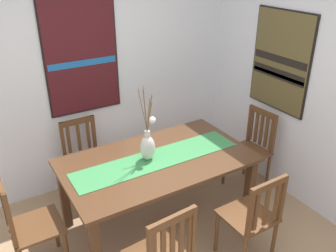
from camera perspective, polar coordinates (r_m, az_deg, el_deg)
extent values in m
cube|color=silver|center=(4.11, -13.04, 8.28)|extent=(6.40, 0.12, 2.70)
cube|color=#51331E|center=(3.47, -1.70, -5.50)|extent=(1.81, 1.04, 0.03)
cube|color=#51331E|center=(3.81, 12.80, -9.91)|extent=(0.08, 0.08, 0.73)
cube|color=#51331E|center=(3.79, -16.15, -10.58)|extent=(0.08, 0.08, 0.73)
cube|color=#51331E|center=(4.37, 4.95, -4.22)|extent=(0.08, 0.08, 0.73)
cube|color=#388447|center=(3.46, -1.70, -5.21)|extent=(1.66, 0.36, 0.01)
ellipsoid|color=silver|center=(3.39, -3.24, -3.52)|extent=(0.15, 0.12, 0.25)
cylinder|color=silver|center=(3.32, -3.31, -1.31)|extent=(0.05, 0.05, 0.06)
cylinder|color=brown|center=(3.18, -4.03, 2.43)|extent=(0.10, 0.04, 0.44)
cylinder|color=brown|center=(3.24, -2.97, 1.41)|extent=(0.05, 0.03, 0.28)
cylinder|color=brown|center=(3.30, -3.10, 1.80)|extent=(0.09, 0.10, 0.28)
cylinder|color=brown|center=(3.17, -3.64, 2.61)|extent=(0.06, 0.06, 0.46)
cylinder|color=brown|center=(3.27, -3.66, 2.45)|extent=(0.03, 0.12, 0.37)
cylinder|color=brown|center=(3.23, -2.95, 2.02)|extent=(0.06, 0.03, 0.35)
sphere|color=white|center=(3.26, -2.49, 0.94)|extent=(0.06, 0.06, 0.06)
cube|color=brown|center=(4.26, 12.53, -4.05)|extent=(0.45, 0.45, 0.03)
cylinder|color=brown|center=(4.17, 12.30, -8.63)|extent=(0.04, 0.04, 0.45)
cylinder|color=brown|center=(4.38, 8.89, -6.52)|extent=(0.04, 0.04, 0.45)
cylinder|color=brown|center=(4.41, 15.55, -6.97)|extent=(0.04, 0.04, 0.45)
cylinder|color=brown|center=(4.60, 12.17, -5.05)|extent=(0.04, 0.04, 0.45)
cube|color=brown|center=(4.18, 16.43, -1.32)|extent=(0.04, 0.04, 0.47)
cube|color=brown|center=(4.38, 12.85, 0.44)|extent=(0.04, 0.04, 0.47)
cube|color=brown|center=(4.19, 14.91, 2.09)|extent=(0.06, 0.38, 0.06)
cube|color=brown|center=(4.20, 16.11, -1.36)|extent=(0.02, 0.04, 0.38)
cube|color=brown|center=(4.24, 15.34, -0.97)|extent=(0.02, 0.04, 0.38)
cube|color=brown|center=(4.28, 14.57, -0.60)|extent=(0.02, 0.04, 0.38)
cube|color=brown|center=(4.33, 13.83, -0.23)|extent=(0.02, 0.04, 0.38)
cube|color=brown|center=(4.37, 13.10, 0.13)|extent=(0.02, 0.04, 0.38)
cube|color=brown|center=(4.10, -12.82, -5.40)|extent=(0.42, 0.42, 0.03)
cylinder|color=brown|center=(4.13, -9.27, -8.72)|extent=(0.04, 0.04, 0.45)
cylinder|color=brown|center=(4.04, -14.03, -10.10)|extent=(0.04, 0.04, 0.45)
cylinder|color=brown|center=(4.42, -11.11, -6.39)|extent=(0.04, 0.04, 0.45)
cylinder|color=brown|center=(4.33, -15.56, -7.61)|extent=(0.04, 0.04, 0.45)
cube|color=brown|center=(4.20, -11.69, -0.99)|extent=(0.04, 0.04, 0.42)
cube|color=brown|center=(4.11, -16.37, -2.16)|extent=(0.04, 0.04, 0.42)
cube|color=brown|center=(4.07, -14.28, 0.68)|extent=(0.38, 0.03, 0.06)
cube|color=brown|center=(4.19, -12.51, -1.38)|extent=(0.04, 0.02, 0.33)
cube|color=brown|center=(4.16, -13.98, -1.76)|extent=(0.04, 0.02, 0.33)
cube|color=brown|center=(4.13, -15.47, -2.13)|extent=(0.04, 0.02, 0.33)
cube|color=brown|center=(2.69, 3.96, -16.86)|extent=(0.04, 0.04, 0.52)
cube|color=brown|center=(2.45, 0.73, -14.65)|extent=(0.38, 0.06, 0.06)
cube|color=brown|center=(2.59, -0.75, -19.37)|extent=(0.04, 0.02, 0.43)
cube|color=brown|center=(2.62, 0.70, -18.69)|extent=(0.04, 0.02, 0.43)
cube|color=brown|center=(2.65, 2.11, -18.01)|extent=(0.04, 0.02, 0.43)
cube|color=brown|center=(2.68, 3.46, -17.34)|extent=(0.04, 0.02, 0.43)
cube|color=brown|center=(3.33, 12.47, -13.75)|extent=(0.43, 0.43, 0.03)
cylinder|color=brown|center=(3.48, 7.73, -16.34)|extent=(0.04, 0.04, 0.45)
cylinder|color=brown|center=(3.68, 12.22, -14.10)|extent=(0.04, 0.04, 0.45)
cylinder|color=brown|center=(3.50, 16.42, -17.11)|extent=(0.04, 0.04, 0.45)
cube|color=brown|center=(2.97, 12.91, -13.33)|extent=(0.04, 0.04, 0.46)
cube|color=brown|center=(3.19, 17.65, -10.84)|extent=(0.04, 0.04, 0.46)
cube|color=brown|center=(2.96, 15.84, -8.98)|extent=(0.38, 0.04, 0.06)
cube|color=brown|center=(3.02, 13.81, -13.07)|extent=(0.04, 0.02, 0.37)
cube|color=brown|center=(3.09, 15.34, -12.27)|extent=(0.04, 0.02, 0.37)
cube|color=brown|center=(3.16, 16.80, -11.49)|extent=(0.04, 0.02, 0.37)
cube|color=brown|center=(3.34, -20.17, -14.71)|extent=(0.42, 0.42, 0.03)
cylinder|color=brown|center=(3.65, -17.42, -15.14)|extent=(0.04, 0.04, 0.45)
cylinder|color=brown|center=(3.63, -23.10, -16.62)|extent=(0.04, 0.04, 0.45)
cube|color=brown|center=(3.32, -24.82, -10.10)|extent=(0.04, 0.04, 0.52)
cube|color=brown|center=(3.03, -23.76, -13.72)|extent=(0.04, 0.04, 0.52)
cube|color=brown|center=(3.04, -25.10, -8.40)|extent=(0.03, 0.38, 0.06)
cube|color=brown|center=(3.29, -24.65, -10.71)|extent=(0.02, 0.04, 0.43)
cube|color=brown|center=(3.22, -24.40, -11.59)|extent=(0.02, 0.04, 0.43)
cube|color=brown|center=(3.14, -24.13, -12.50)|extent=(0.02, 0.04, 0.43)
cube|color=brown|center=(3.07, -23.84, -13.47)|extent=(0.02, 0.04, 0.43)
cube|color=black|center=(3.98, -13.63, 11.02)|extent=(0.80, 0.04, 1.29)
cube|color=#471419|center=(3.96, -13.53, 10.96)|extent=(0.77, 0.01, 1.26)
cube|color=#1E60A8|center=(3.98, -13.36, 9.66)|extent=(0.74, 0.00, 0.07)
cube|color=black|center=(4.09, 17.50, 9.77)|extent=(0.04, 0.78, 1.08)
cube|color=brown|center=(4.08, 17.29, 9.74)|extent=(0.01, 0.75, 1.05)
cube|color=black|center=(4.12, 16.94, 7.59)|extent=(0.00, 0.72, 0.06)
cube|color=black|center=(4.07, 17.28, 10.04)|extent=(0.00, 0.72, 0.08)
cube|color=black|center=(4.11, 17.01, 8.07)|extent=(0.00, 0.72, 0.09)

